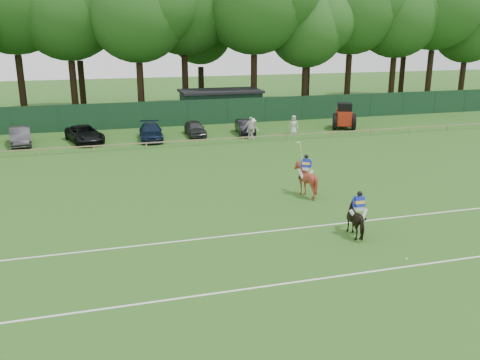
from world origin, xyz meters
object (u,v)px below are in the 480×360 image
object	(u,v)px
spectator_right	(293,125)
estate_black	(245,127)
suv_black	(85,134)
sedan_grey	(20,136)
spectator_mid	(250,128)
sedan_navy	(151,132)
horse_chestnut	(305,179)
tractor	(344,116)
polo_ball	(406,259)
horse_dark	(358,219)
utility_shed	(221,104)
hatch_grey	(195,128)
spectator_left	(252,128)

from	to	relation	value
spectator_right	estate_black	bearing A→B (deg)	-177.87
suv_black	spectator_right	xyz separation A→B (m)	(18.04, -1.62, 0.16)
sedan_grey	spectator_right	bearing A→B (deg)	-12.86
spectator_mid	sedan_navy	bearing A→B (deg)	169.17
sedan_grey	horse_chestnut	bearing A→B (deg)	-55.01
spectator_mid	spectator_right	world-z (taller)	spectator_mid
sedan_navy	spectator_mid	bearing A→B (deg)	-10.49
sedan_navy	sedan_grey	bearing A→B (deg)	178.45
tractor	suv_black	bearing A→B (deg)	-158.31
spectator_right	polo_ball	bearing A→B (deg)	-81.42
horse_dark	tractor	distance (m)	26.47
sedan_grey	utility_shed	size ratio (longest dim) A/B	0.53
hatch_grey	tractor	xyz separation A→B (m)	(14.23, -0.60, 0.51)
estate_black	sedan_navy	bearing A→B (deg)	-171.40
sedan_grey	hatch_grey	world-z (taller)	sedan_grey
estate_black	polo_ball	xyz separation A→B (m)	(-0.95, -26.89, -0.60)
estate_black	utility_shed	distance (m)	8.60
horse_dark	spectator_left	size ratio (longest dim) A/B	1.04
suv_black	hatch_grey	bearing A→B (deg)	-15.10
horse_chestnut	sedan_grey	xyz separation A→B (m)	(-17.27, 18.52, -0.21)
estate_black	spectator_mid	size ratio (longest dim) A/B	1.99
spectator_right	suv_black	bearing A→B (deg)	-165.28
spectator_left	hatch_grey	bearing A→B (deg)	141.75
suv_black	hatch_grey	world-z (taller)	suv_black
spectator_left	tractor	world-z (taller)	tractor
polo_ball	hatch_grey	bearing A→B (deg)	97.36
horse_chestnut	utility_shed	distance (m)	26.49
hatch_grey	spectator_mid	bearing A→B (deg)	-31.88
sedan_grey	sedan_navy	xyz separation A→B (m)	(10.49, -0.87, -0.05)
estate_black	tractor	xyz separation A→B (m)	(9.75, -0.10, 0.53)
hatch_grey	spectator_mid	distance (m)	5.12
sedan_navy	spectator_right	world-z (taller)	spectator_right
tractor	sedan_navy	bearing A→B (deg)	-156.92
sedan_grey	utility_shed	distance (m)	20.38
suv_black	polo_ball	world-z (taller)	suv_black
suv_black	spectator_right	world-z (taller)	spectator_right
tractor	horse_chestnut	bearing A→B (deg)	-100.04
spectator_left	spectator_mid	xyz separation A→B (m)	(-0.26, -0.25, 0.09)
estate_black	spectator_left	xyz separation A→B (m)	(0.08, -2.00, 0.24)
tractor	horse_dark	bearing A→B (deg)	-92.85
horse_dark	hatch_grey	distance (m)	24.65
sedan_navy	utility_shed	bearing A→B (deg)	49.93
horse_dark	hatch_grey	xyz separation A→B (m)	(-2.84, 24.49, -0.12)
estate_black	spectator_mid	xyz separation A→B (m)	(-0.18, -2.25, 0.34)
spectator_right	sedan_grey	bearing A→B (deg)	-164.99
spectator_left	spectator_mid	size ratio (longest dim) A/B	0.90
horse_dark	utility_shed	distance (m)	32.58
sedan_grey	sedan_navy	bearing A→B (deg)	-12.75
polo_ball	tractor	xyz separation A→B (m)	(10.70, 26.79, 1.13)
tractor	spectator_mid	bearing A→B (deg)	-145.12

